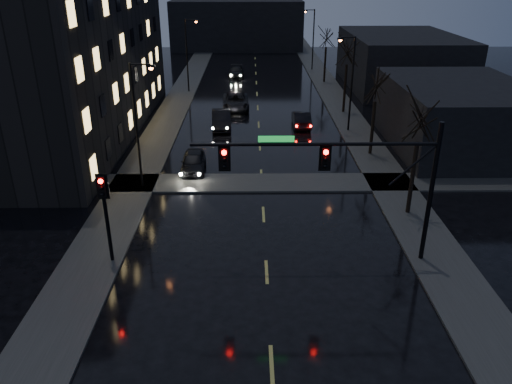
{
  "coord_description": "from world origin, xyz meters",
  "views": [
    {
      "loc": [
        -0.72,
        -11.86,
        13.16
      ],
      "look_at": [
        -0.48,
        10.1,
        3.2
      ],
      "focal_mm": 35.0,
      "sensor_mm": 36.0,
      "label": 1
    }
  ],
  "objects_px": {
    "oncoming_car_a": "(193,162)",
    "oncoming_car_d": "(236,72)",
    "lead_car": "(301,119)",
    "oncoming_car_b": "(221,119)",
    "oncoming_car_c": "(236,102)"
  },
  "relations": [
    {
      "from": "oncoming_car_a",
      "to": "lead_car",
      "type": "xyz_separation_m",
      "value": [
        8.56,
        10.59,
        0.01
      ]
    },
    {
      "from": "oncoming_car_b",
      "to": "oncoming_car_d",
      "type": "height_order",
      "value": "oncoming_car_b"
    },
    {
      "from": "oncoming_car_c",
      "to": "oncoming_car_d",
      "type": "xyz_separation_m",
      "value": [
        -0.36,
        16.06,
        -0.1
      ]
    },
    {
      "from": "oncoming_car_b",
      "to": "oncoming_car_d",
      "type": "distance_m",
      "value": 22.48
    },
    {
      "from": "oncoming_car_c",
      "to": "lead_car",
      "type": "relative_size",
      "value": 1.3
    },
    {
      "from": "oncoming_car_c",
      "to": "oncoming_car_d",
      "type": "bearing_deg",
      "value": 88.75
    },
    {
      "from": "oncoming_car_d",
      "to": "lead_car",
      "type": "distance_m",
      "value": 23.05
    },
    {
      "from": "oncoming_car_a",
      "to": "oncoming_car_d",
      "type": "bearing_deg",
      "value": 84.1
    },
    {
      "from": "oncoming_car_c",
      "to": "lead_car",
      "type": "bearing_deg",
      "value": -47.8
    },
    {
      "from": "oncoming_car_a",
      "to": "oncoming_car_d",
      "type": "xyz_separation_m",
      "value": [
        2.17,
        32.73,
        -0.03
      ]
    },
    {
      "from": "oncoming_car_c",
      "to": "oncoming_car_d",
      "type": "height_order",
      "value": "oncoming_car_c"
    },
    {
      "from": "oncoming_car_a",
      "to": "oncoming_car_d",
      "type": "distance_m",
      "value": 32.8
    },
    {
      "from": "oncoming_car_a",
      "to": "oncoming_car_b",
      "type": "bearing_deg",
      "value": 80.03
    },
    {
      "from": "oncoming_car_b",
      "to": "oncoming_car_d",
      "type": "xyz_separation_m",
      "value": [
        0.75,
        22.47,
        -0.1
      ]
    },
    {
      "from": "oncoming_car_d",
      "to": "lead_car",
      "type": "relative_size",
      "value": 1.08
    }
  ]
}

